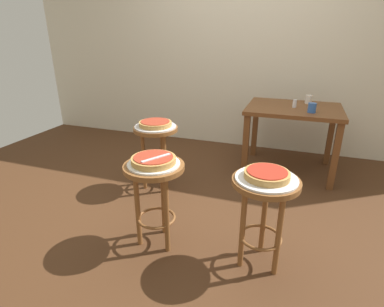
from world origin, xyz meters
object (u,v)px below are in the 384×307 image
at_px(serving_plate_foreground, 154,164).
at_px(pizza_middle, 267,174).
at_px(stool_foreground, 155,185).
at_px(pizza_leftside, 155,124).
at_px(stool_leftside, 156,143).
at_px(pizza_foreground, 154,160).
at_px(pizza_server_knife, 156,158).
at_px(serving_plate_leftside, 156,127).
at_px(stool_middle, 264,202).
at_px(serving_plate_middle, 266,179).
at_px(cup_near_edge, 312,108).
at_px(dining_table, 293,117).
at_px(cup_far_edge, 309,99).
at_px(condiment_shaker, 295,104).

bearing_deg(serving_plate_foreground, pizza_middle, 1.89).
relative_size(stool_foreground, pizza_leftside, 2.06).
bearing_deg(stool_leftside, pizza_foreground, -65.04).
bearing_deg(pizza_server_knife, pizza_foreground, 87.11).
bearing_deg(pizza_middle, serving_plate_leftside, 145.39).
xyz_separation_m(serving_plate_foreground, stool_middle, (0.74, 0.02, -0.16)).
bearing_deg(serving_plate_middle, pizza_middle, -90.00).
xyz_separation_m(stool_middle, cup_near_edge, (0.26, 1.42, 0.30)).
bearing_deg(cup_near_edge, dining_table, 130.52).
bearing_deg(cup_far_edge, pizza_foreground, -117.43).
relative_size(stool_middle, pizza_leftside, 2.06).
xyz_separation_m(pizza_foreground, serving_plate_middle, (0.74, 0.02, -0.03)).
bearing_deg(serving_plate_middle, serving_plate_foreground, -178.11).
relative_size(stool_leftside, pizza_leftside, 2.06).
distance_m(pizza_foreground, stool_middle, 0.76).
distance_m(pizza_leftside, pizza_server_knife, 0.90).
bearing_deg(stool_foreground, serving_plate_middle, 1.89).
relative_size(condiment_shaker, pizza_server_knife, 0.37).
bearing_deg(stool_middle, pizza_foreground, -178.11).
bearing_deg(stool_middle, serving_plate_foreground, -178.11).
relative_size(stool_middle, pizza_server_knife, 2.85).
height_order(serving_plate_foreground, dining_table, dining_table).
relative_size(serving_plate_foreground, pizza_server_knife, 1.61).
distance_m(serving_plate_middle, dining_table, 1.62).
height_order(dining_table, cup_near_edge, cup_near_edge).
distance_m(stool_foreground, cup_near_edge, 1.78).
xyz_separation_m(serving_plate_foreground, condiment_shaker, (0.83, 1.61, 0.13)).
relative_size(serving_plate_foreground, serving_plate_middle, 0.94).
relative_size(stool_middle, serving_plate_leftside, 1.62).
height_order(stool_leftside, cup_far_edge, cup_far_edge).
distance_m(pizza_foreground, serving_plate_middle, 0.74).
relative_size(cup_near_edge, pizza_server_knife, 0.42).
relative_size(stool_leftside, condiment_shaker, 7.70).
distance_m(serving_plate_middle, pizza_server_knife, 0.71).
bearing_deg(dining_table, pizza_server_knife, -115.80).
relative_size(cup_near_edge, cup_far_edge, 1.03).
height_order(serving_plate_leftside, condiment_shaker, condiment_shaker).
distance_m(pizza_foreground, pizza_leftside, 0.86).
xyz_separation_m(serving_plate_foreground, cup_near_edge, (1.00, 1.44, 0.14)).
relative_size(stool_foreground, pizza_foreground, 2.10).
bearing_deg(stool_foreground, dining_table, 63.09).
distance_m(stool_foreground, stool_middle, 0.74).
height_order(pizza_middle, cup_near_edge, cup_near_edge).
bearing_deg(stool_middle, stool_foreground, -178.11).
height_order(dining_table, pizza_server_knife, dining_table).
bearing_deg(pizza_server_knife, stool_foreground, 87.11).
distance_m(pizza_foreground, cup_near_edge, 1.76).
height_order(serving_plate_foreground, pizza_middle, pizza_middle).
bearing_deg(stool_foreground, pizza_server_knife, -33.69).
height_order(cup_near_edge, condiment_shaker, cup_near_edge).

